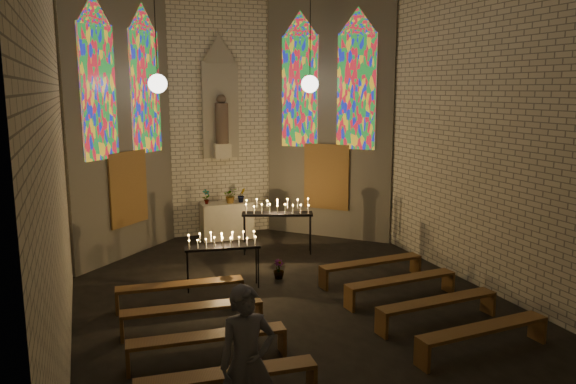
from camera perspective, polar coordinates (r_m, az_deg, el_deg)
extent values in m
plane|color=black|center=(10.79, 1.05, -11.81)|extent=(12.00, 12.00, 0.00)
cube|color=beige|center=(15.73, -6.96, 8.25)|extent=(8.00, 0.02, 7.00)
cube|color=beige|center=(9.32, -22.57, 6.04)|extent=(0.02, 12.00, 7.00)
cube|color=beige|center=(12.05, 19.27, 7.09)|extent=(0.02, 12.00, 7.00)
cube|color=beige|center=(14.08, -16.79, 7.63)|extent=(2.72, 2.72, 7.00)
cube|color=beige|center=(15.44, 4.23, 8.26)|extent=(2.72, 2.72, 7.00)
cube|color=#4C3F8C|center=(13.37, -18.70, 9.55)|extent=(0.78, 0.78, 3.00)
cube|color=#4C3F8C|center=(14.59, -14.29, 9.80)|extent=(0.78, 0.78, 3.00)
cube|color=#4C3F8C|center=(15.59, 1.21, 10.14)|extent=(0.78, 0.78, 3.00)
cube|color=#4C3F8C|center=(15.01, 6.97, 10.06)|extent=(0.78, 0.78, 3.00)
cube|color=brown|center=(14.16, -15.89, 0.36)|extent=(0.95, 0.95, 1.80)
cube|color=brown|center=(15.46, 3.92, 1.56)|extent=(0.95, 0.95, 1.80)
cube|color=gray|center=(15.66, -6.89, 8.24)|extent=(1.00, 0.12, 2.60)
cone|color=gray|center=(15.68, -7.03, 14.28)|extent=(1.00, 1.00, 0.80)
cube|color=beige|center=(15.60, -6.68, 4.19)|extent=(0.45, 0.30, 0.40)
cylinder|color=brown|center=(15.54, -6.74, 6.94)|extent=(0.36, 0.36, 1.10)
sphere|color=brown|center=(15.51, -6.79, 9.33)|extent=(0.26, 0.26, 0.26)
sphere|color=white|center=(13.51, -13.11, 10.67)|extent=(0.44, 0.44, 0.44)
cylinder|color=black|center=(13.59, -13.36, 16.58)|extent=(0.02, 0.02, 2.80)
sphere|color=white|center=(14.50, 2.23, 10.90)|extent=(0.44, 0.44, 0.44)
cylinder|color=black|center=(14.57, 2.27, 16.41)|extent=(0.02, 0.02, 2.80)
cube|color=beige|center=(15.61, -6.25, -2.89)|extent=(1.40, 0.60, 1.00)
imported|color=#4C723F|center=(15.36, -8.31, -0.47)|extent=(0.25, 0.21, 0.41)
imported|color=#4C723F|center=(15.39, -5.84, -0.35)|extent=(0.43, 0.39, 0.43)
imported|color=#4C723F|center=(15.48, -4.74, -0.31)|extent=(0.26, 0.23, 0.40)
imported|color=#4C723F|center=(12.34, -0.95, -7.85)|extent=(0.30, 0.30, 0.42)
cube|color=black|center=(11.65, -6.68, -5.58)|extent=(1.57, 0.58, 0.05)
cylinder|color=black|center=(11.61, -10.15, -8.07)|extent=(0.03, 0.03, 0.86)
cylinder|color=black|center=(11.73, -3.03, -7.72)|extent=(0.03, 0.03, 0.86)
cylinder|color=black|center=(11.88, -10.20, -7.63)|extent=(0.03, 0.03, 0.86)
cylinder|color=black|center=(12.00, -3.25, -7.29)|extent=(0.03, 0.03, 0.86)
cube|color=black|center=(13.99, -1.09, -2.24)|extent=(1.80, 0.97, 0.05)
cylinder|color=black|center=(13.98, -4.47, -4.46)|extent=(0.03, 0.03, 0.99)
cylinder|color=black|center=(13.98, 2.31, -4.44)|extent=(0.03, 0.03, 0.99)
cylinder|color=black|center=(14.30, -4.40, -4.12)|extent=(0.03, 0.03, 0.99)
cylinder|color=black|center=(14.30, 2.23, -4.10)|extent=(0.03, 0.03, 0.99)
cube|color=#583919|center=(10.97, -10.87, -9.22)|extent=(2.40, 0.50, 0.06)
cube|color=#583919|center=(11.01, -16.97, -10.61)|extent=(0.08, 0.34, 0.43)
cube|color=#583919|center=(11.19, -4.81, -9.82)|extent=(0.08, 0.34, 0.43)
cube|color=#583919|center=(12.25, 8.48, -7.03)|extent=(2.40, 0.50, 0.06)
cube|color=#583919|center=(11.75, 3.62, -8.80)|extent=(0.08, 0.34, 0.43)
cube|color=#583919|center=(12.96, 12.82, -7.20)|extent=(0.08, 0.34, 0.43)
cube|color=#583919|center=(9.86, -9.69, -11.48)|extent=(2.40, 0.50, 0.06)
cube|color=#583919|center=(9.90, -16.53, -13.04)|extent=(0.08, 0.34, 0.43)
cube|color=#583919|center=(10.12, -2.94, -12.06)|extent=(0.08, 0.34, 0.43)
cube|color=#583919|center=(11.27, 11.44, -8.70)|extent=(2.40, 0.50, 0.06)
cube|color=#583919|center=(10.74, 6.25, -10.75)|extent=(0.08, 0.34, 0.43)
cube|color=#583919|center=(12.03, 15.96, -8.74)|extent=(0.08, 0.34, 0.43)
cube|color=#583919|center=(8.78, -8.18, -14.30)|extent=(2.40, 0.50, 0.06)
cube|color=#583919|center=(8.81, -15.96, -16.07)|extent=(0.08, 0.34, 0.43)
cube|color=#583919|center=(9.08, -0.60, -14.80)|extent=(0.08, 0.34, 0.43)
cube|color=#583919|center=(10.33, 14.98, -10.65)|extent=(2.40, 0.50, 0.06)
cube|color=#583919|center=(9.76, 9.47, -13.07)|extent=(0.08, 0.34, 0.43)
cube|color=#583919|center=(11.15, 19.65, -10.51)|extent=(0.08, 0.34, 0.43)
cube|color=#583919|center=(7.73, -6.19, -17.88)|extent=(2.40, 0.50, 0.06)
cube|color=#583919|center=(8.08, 2.42, -18.20)|extent=(0.08, 0.34, 0.43)
cube|color=#583919|center=(9.46, 19.26, -12.91)|extent=(2.40, 0.50, 0.06)
cube|color=#583919|center=(8.84, 13.47, -15.84)|extent=(0.08, 0.34, 0.43)
cube|color=#583919|center=(10.33, 23.99, -12.51)|extent=(0.08, 0.34, 0.43)
imported|color=#51525C|center=(6.89, -4.19, -16.85)|extent=(0.69, 0.47, 1.86)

